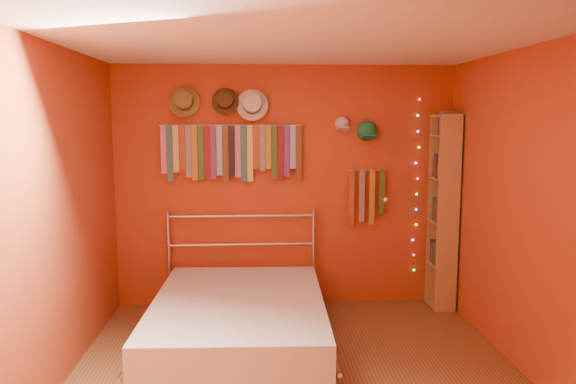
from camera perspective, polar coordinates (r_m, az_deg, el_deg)
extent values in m
plane|color=brown|center=(4.50, 0.89, -18.32)|extent=(3.50, 3.50, 0.00)
cube|color=#9D3019|center=(5.84, -0.31, 0.54)|extent=(3.50, 0.02, 2.50)
cube|color=#9D3019|center=(4.58, 23.33, -2.04)|extent=(0.02, 3.50, 2.50)
cube|color=#9D3019|center=(4.35, -22.73, -2.49)|extent=(0.02, 3.50, 2.50)
cube|color=white|center=(4.08, 0.97, 15.08)|extent=(3.50, 3.50, 0.02)
cylinder|color=#B6B7BC|center=(5.75, -5.78, 6.77)|extent=(1.45, 0.01, 0.01)
cube|color=#B45A8E|center=(5.81, -12.52, 4.23)|extent=(0.06, 0.01, 0.49)
cube|color=#1A535D|center=(5.80, -11.91, 3.84)|extent=(0.06, 0.01, 0.57)
cube|color=tan|center=(5.78, -11.32, 4.31)|extent=(0.06, 0.01, 0.47)
cube|color=maroon|center=(5.79, -10.70, 4.41)|extent=(0.06, 0.01, 0.46)
cube|color=navy|center=(5.77, -10.08, 4.07)|extent=(0.06, 0.01, 0.53)
cube|color=#97641B|center=(5.76, -9.47, 3.92)|extent=(0.06, 0.01, 0.56)
cube|color=#1E4C1E|center=(5.77, -8.84, 3.94)|extent=(0.06, 0.01, 0.56)
cube|color=maroon|center=(5.76, -8.23, 4.06)|extent=(0.06, 0.01, 0.54)
cube|color=#4B1863|center=(5.74, -7.61, 4.00)|extent=(0.06, 0.01, 0.55)
cube|color=#7294CA|center=(5.75, -6.99, 4.21)|extent=(0.06, 0.01, 0.51)
cube|color=#483318|center=(5.74, -6.37, 3.85)|extent=(0.06, 0.01, 0.58)
cube|color=black|center=(5.73, -5.75, 4.17)|extent=(0.06, 0.01, 0.52)
cube|color=#A75381|center=(5.74, -5.12, 4.13)|extent=(0.06, 0.01, 0.53)
cube|color=#185155|center=(5.74, -4.50, 3.90)|extent=(0.06, 0.01, 0.58)
cube|color=#C9C850|center=(5.73, -3.88, 3.92)|extent=(0.06, 0.01, 0.57)
cube|color=maroon|center=(5.74, -3.26, 4.56)|extent=(0.06, 0.01, 0.45)
cube|color=#161252|center=(5.73, -2.63, 4.46)|extent=(0.06, 0.01, 0.47)
cube|color=olive|center=(5.73, -2.01, 4.57)|extent=(0.06, 0.01, 0.44)
cube|color=#25461C|center=(5.74, -1.38, 4.09)|extent=(0.06, 0.01, 0.54)
cube|color=#5D120E|center=(5.74, -0.76, 3.96)|extent=(0.06, 0.01, 0.57)
cube|color=#3F1A68|center=(5.74, -0.13, 4.17)|extent=(0.06, 0.01, 0.53)
cube|color=#7098C7|center=(5.75, 0.48, 4.60)|extent=(0.06, 0.01, 0.44)
cube|color=#4D2F19|center=(5.75, 1.11, 3.98)|extent=(0.06, 0.01, 0.57)
cylinder|color=#B6B7BC|center=(5.88, 8.04, 2.20)|extent=(0.40, 0.01, 0.01)
cube|color=maroon|center=(5.87, 6.48, -0.66)|extent=(0.06, 0.01, 0.59)
cube|color=navy|center=(5.88, 7.51, -0.42)|extent=(0.06, 0.01, 0.54)
cube|color=#925B1A|center=(5.90, 8.54, -0.58)|extent=(0.06, 0.01, 0.57)
cube|color=#315221|center=(5.93, 9.54, -0.01)|extent=(0.06, 0.01, 0.46)
cylinder|color=olive|center=(5.78, -10.46, 8.97)|extent=(0.31, 0.08, 0.30)
cylinder|color=olive|center=(5.72, -10.53, 9.11)|extent=(0.18, 0.15, 0.20)
cylinder|color=#332314|center=(5.75, -10.50, 9.04)|extent=(0.19, 0.06, 0.19)
cylinder|color=#3E2D16|center=(5.74, -6.38, 9.13)|extent=(0.28, 0.07, 0.27)
cylinder|color=#3E2D16|center=(5.69, -6.41, 9.26)|extent=(0.16, 0.14, 0.18)
cylinder|color=black|center=(5.72, -6.40, 9.19)|extent=(0.17, 0.06, 0.17)
cylinder|color=beige|center=(5.73, -3.66, 8.81)|extent=(0.32, 0.08, 0.32)
cylinder|color=beige|center=(5.68, -3.67, 8.95)|extent=(0.19, 0.16, 0.21)
cylinder|color=black|center=(5.70, -3.66, 8.88)|extent=(0.19, 0.06, 0.20)
ellipsoid|color=beige|center=(5.81, 5.50, 6.90)|extent=(0.16, 0.12, 0.16)
cube|color=beige|center=(5.71, 5.65, 6.39)|extent=(0.12, 0.09, 0.05)
ellipsoid|color=#1B7B4A|center=(5.85, 8.01, 6.15)|extent=(0.19, 0.15, 0.19)
cube|color=#1B7B4A|center=(5.74, 8.23, 5.53)|extent=(0.14, 0.10, 0.06)
sphere|color=#FF3333|center=(5.99, 13.21, 9.15)|extent=(0.02, 0.02, 0.02)
sphere|color=#33FF4C|center=(5.99, 13.04, 7.58)|extent=(0.02, 0.02, 0.02)
sphere|color=#4C66FF|center=(5.99, 13.06, 6.01)|extent=(0.02, 0.02, 0.02)
sphere|color=yellow|center=(6.00, 13.16, 4.45)|extent=(0.02, 0.02, 0.02)
sphere|color=#FF4CCC|center=(6.00, 12.85, 2.89)|extent=(0.02, 0.02, 0.02)
sphere|color=#FF3333|center=(6.02, 13.03, 1.33)|extent=(0.02, 0.02, 0.02)
sphere|color=#33FF4C|center=(6.04, 12.94, -0.21)|extent=(0.02, 0.02, 0.02)
sphere|color=#4C66FF|center=(6.07, 12.89, -1.74)|extent=(0.02, 0.02, 0.02)
sphere|color=yellow|center=(6.10, 12.90, -3.26)|extent=(0.02, 0.02, 0.02)
sphere|color=#FF4CCC|center=(6.12, 12.57, -4.78)|extent=(0.02, 0.02, 0.02)
sphere|color=#FF3333|center=(6.16, 12.64, -6.26)|extent=(0.02, 0.02, 0.02)
sphere|color=#33FF4C|center=(6.20, 12.67, -7.73)|extent=(0.02, 0.02, 0.02)
cylinder|color=#B6B7BC|center=(5.97, 9.40, -0.62)|extent=(0.03, 0.03, 0.03)
cylinder|color=#B6B7BC|center=(5.86, 9.64, -0.51)|extent=(0.01, 0.23, 0.07)
sphere|color=white|center=(5.75, 9.90, -0.77)|extent=(0.06, 0.06, 0.06)
cube|color=olive|center=(5.82, 16.05, -2.27)|extent=(0.24, 0.02, 2.00)
cube|color=olive|center=(6.12, 15.07, -1.77)|extent=(0.24, 0.02, 2.00)
cube|color=olive|center=(6.01, 16.58, -1.99)|extent=(0.02, 0.34, 2.00)
cube|color=olive|center=(6.20, 15.22, -10.98)|extent=(0.24, 0.32, 0.02)
cube|color=olive|center=(6.08, 15.36, -7.13)|extent=(0.24, 0.32, 0.02)
cube|color=olive|center=(5.98, 15.51, -2.96)|extent=(0.24, 0.32, 0.02)
cube|color=olive|center=(5.92, 15.66, 1.33)|extent=(0.24, 0.32, 0.02)
cube|color=olive|center=(5.89, 15.81, 5.49)|extent=(0.24, 0.32, 0.02)
cube|color=olive|center=(5.89, 15.89, 7.43)|extent=(0.24, 0.32, 0.02)
cylinder|color=#B6B7BC|center=(5.94, -12.01, -6.79)|extent=(0.04, 0.04, 1.02)
cylinder|color=#B6B7BC|center=(5.90, 2.60, -6.73)|extent=(0.04, 0.04, 1.02)
cylinder|color=#B6B7BC|center=(5.91, -4.71, -8.07)|extent=(1.50, 0.03, 0.03)
cylinder|color=#B6B7BC|center=(5.84, -4.74, -5.34)|extent=(1.50, 0.03, 0.03)
cylinder|color=#B6B7BC|center=(5.78, -4.78, -2.45)|extent=(1.50, 0.03, 0.03)
cube|color=beige|center=(4.94, -5.02, -12.98)|extent=(1.49, 2.07, 0.41)
cylinder|color=#B6B7BC|center=(5.03, -13.80, -13.05)|extent=(0.09, 2.03, 0.03)
cylinder|color=#B6B7BC|center=(4.98, 3.85, -13.05)|extent=(0.09, 2.03, 0.03)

